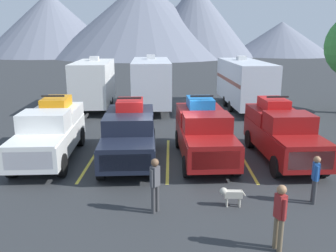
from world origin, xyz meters
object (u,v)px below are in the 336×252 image
(person_b, at_px, (155,182))
(person_c, at_px, (280,213))
(pickup_truck_c, at_px, (204,132))
(camper_trailer_a, at_px, (94,82))
(pickup_truck_b, at_px, (129,133))
(person_a, at_px, (315,176))
(dog, at_px, (230,194))
(pickup_truck_a, at_px, (50,131))
(camper_trailer_c, at_px, (244,82))
(pickup_truck_d, at_px, (282,132))
(camper_trailer_b, at_px, (151,81))

(person_b, bearing_deg, person_c, -31.61)
(pickup_truck_c, xyz_separation_m, camper_trailer_a, (-6.80, 10.32, 0.75))
(camper_trailer_a, height_order, person_c, camper_trailer_a)
(pickup_truck_b, distance_m, person_b, 4.89)
(person_a, bearing_deg, dog, -175.20)
(pickup_truck_a, height_order, camper_trailer_c, camper_trailer_c)
(pickup_truck_c, height_order, person_a, pickup_truck_c)
(pickup_truck_d, distance_m, person_b, 7.12)
(camper_trailer_a, bearing_deg, pickup_truck_a, -88.55)
(person_b, bearing_deg, pickup_truck_b, 105.26)
(pickup_truck_c, bearing_deg, camper_trailer_b, 104.92)
(person_a, bearing_deg, pickup_truck_b, 147.02)
(camper_trailer_b, distance_m, person_c, 17.74)
(person_c, bearing_deg, dog, 109.07)
(pickup_truck_a, height_order, pickup_truck_d, pickup_truck_a)
(person_a, bearing_deg, pickup_truck_d, 87.45)
(camper_trailer_a, bearing_deg, person_b, -72.01)
(pickup_truck_b, relative_size, pickup_truck_d, 1.02)
(pickup_truck_b, xyz_separation_m, camper_trailer_c, (6.93, 10.78, 0.77))
(pickup_truck_d, relative_size, dog, 6.73)
(camper_trailer_b, distance_m, person_a, 15.87)
(pickup_truck_c, height_order, person_b, pickup_truck_c)
(pickup_truck_b, bearing_deg, dog, -50.05)
(camper_trailer_c, height_order, person_a, camper_trailer_c)
(pickup_truck_c, height_order, dog, pickup_truck_c)
(person_a, bearing_deg, camper_trailer_c, 87.46)
(camper_trailer_a, xyz_separation_m, camper_trailer_b, (4.02, 0.12, 0.05))
(pickup_truck_c, relative_size, camper_trailer_b, 0.68)
(pickup_truck_c, xyz_separation_m, person_a, (3.12, -4.26, -0.27))
(camper_trailer_c, distance_m, person_b, 16.51)
(person_c, relative_size, dog, 2.12)
(pickup_truck_a, xyz_separation_m, person_c, (7.80, -6.85, -0.20))
(person_c, height_order, dog, person_c)
(pickup_truck_c, height_order, camper_trailer_b, camper_trailer_b)
(camper_trailer_a, bearing_deg, person_a, -55.75)
(pickup_truck_a, relative_size, camper_trailer_a, 0.80)
(camper_trailer_a, height_order, camper_trailer_c, camper_trailer_c)
(pickup_truck_d, bearing_deg, camper_trailer_c, 87.46)
(dog, bearing_deg, person_b, -169.68)
(pickup_truck_d, xyz_separation_m, dog, (-2.86, -4.47, -0.77))
(pickup_truck_a, xyz_separation_m, camper_trailer_b, (3.76, 10.40, 0.78))
(pickup_truck_d, bearing_deg, pickup_truck_c, 179.78)
(person_b, bearing_deg, camper_trailer_a, 107.99)
(camper_trailer_c, xyz_separation_m, person_c, (-2.52, -17.41, -0.94))
(pickup_truck_d, distance_m, dog, 5.36)
(pickup_truck_d, relative_size, person_a, 3.50)
(pickup_truck_b, height_order, pickup_truck_d, pickup_truck_d)
(camper_trailer_b, bearing_deg, pickup_truck_c, -75.08)
(person_a, bearing_deg, person_c, -126.03)
(pickup_truck_a, xyz_separation_m, pickup_truck_d, (9.85, -0.04, -0.02))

